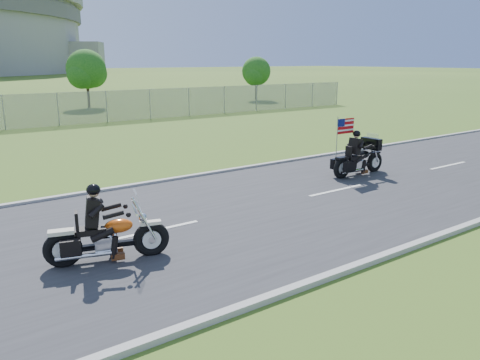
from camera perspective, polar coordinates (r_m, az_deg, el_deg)
ground at (r=12.11m, az=-1.56°, el=-4.41°), size 420.00×420.00×0.00m
road at (r=12.10m, az=-1.56°, el=-4.32°), size 120.00×8.00×0.04m
curb_north at (r=15.49m, az=-9.87°, el=-0.20°), size 120.00×0.18×0.12m
curb_south at (r=9.23m, az=12.72°, el=-10.70°), size 120.00×0.18×0.12m
tree_fence_near at (r=41.49m, az=-18.17°, el=12.48°), size 3.52×3.28×4.75m
tree_fence_far at (r=47.10m, az=2.01°, el=12.92°), size 3.08×2.87×4.20m
motorcycle_lead at (r=9.63m, az=-16.05°, el=-6.78°), size 2.39×1.03×1.64m
motorcycle_follow at (r=16.65m, az=14.26°, el=2.36°), size 2.39×0.78×2.00m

